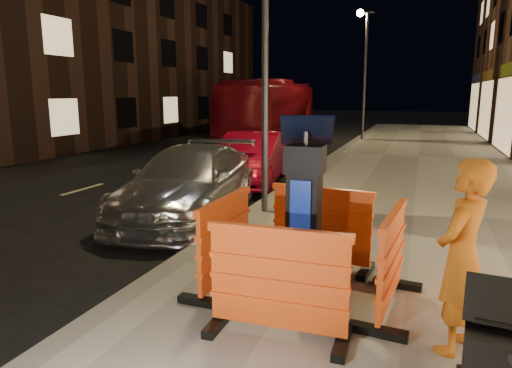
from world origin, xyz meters
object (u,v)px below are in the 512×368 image
(barrier_kerbside, at_px, (225,241))
(barrier_front, at_px, (278,283))
(car_red, at_px, (252,183))
(stroller, at_px, (498,357))
(bus_doubledecker, at_px, (271,139))
(barrier_bldgside, at_px, (391,261))
(man, at_px, (462,257))
(barrier_back, at_px, (321,227))
(car_silver, at_px, (191,216))
(parking_kiosk, at_px, (304,214))

(barrier_kerbside, bearing_deg, barrier_front, -133.70)
(car_red, relative_size, stroller, 4.27)
(bus_doubledecker, xyz_separation_m, stroller, (8.10, -19.78, 0.64))
(barrier_bldgside, height_order, man, man)
(barrier_kerbside, xyz_separation_m, man, (2.51, -0.61, 0.33))
(barrier_back, distance_m, bus_doubledecker, 18.46)
(barrier_kerbside, distance_m, barrier_bldgside, 1.90)
(car_red, xyz_separation_m, bus_doubledecker, (-3.23, 11.59, 0.00))
(barrier_back, relative_size, car_silver, 0.29)
(barrier_kerbside, bearing_deg, barrier_bldgside, -88.70)
(barrier_front, relative_size, car_silver, 0.29)
(man, bearing_deg, barrier_back, -109.06)
(car_red, bearing_deg, parking_kiosk, -73.35)
(car_silver, relative_size, man, 2.71)
(car_silver, bearing_deg, barrier_kerbside, -62.75)
(car_red, relative_size, man, 2.41)
(parking_kiosk, distance_m, barrier_back, 1.04)
(barrier_back, height_order, man, man)
(barrier_back, xyz_separation_m, car_red, (-3.11, 5.74, -0.69))
(barrier_back, relative_size, car_red, 0.33)
(barrier_bldgside, bearing_deg, barrier_kerbside, 95.30)
(barrier_back, distance_m, man, 2.23)
(barrier_front, bearing_deg, car_red, 110.49)
(barrier_kerbside, xyz_separation_m, car_silver, (-2.14, 3.11, -0.69))
(barrier_kerbside, height_order, stroller, barrier_kerbside)
(bus_doubledecker, bearing_deg, barrier_kerbside, -77.34)
(man, height_order, stroller, man)
(barrier_bldgside, bearing_deg, barrier_front, 140.30)
(barrier_bldgside, xyz_separation_m, man, (0.61, -0.61, 0.33))
(barrier_back, height_order, bus_doubledecker, bus_doubledecker)
(stroller, bearing_deg, barrier_front, 168.33)
(parking_kiosk, distance_m, car_silver, 4.52)
(barrier_kerbside, relative_size, bus_doubledecker, 0.13)
(car_red, bearing_deg, barrier_front, -76.13)
(barrier_front, bearing_deg, bus_doubledecker, 106.57)
(car_silver, relative_size, car_red, 1.13)
(barrier_bldgside, height_order, car_red, barrier_bldgside)
(car_red, height_order, man, man)
(barrier_kerbside, relative_size, man, 0.79)
(barrier_back, height_order, stroller, barrier_back)
(bus_doubledecker, bearing_deg, car_red, -78.21)
(barrier_front, height_order, man, man)
(car_red, height_order, bus_doubledecker, bus_doubledecker)
(barrier_back, bearing_deg, man, -38.67)
(barrier_bldgside, bearing_deg, barrier_back, 50.30)
(parking_kiosk, height_order, barrier_front, parking_kiosk)
(car_silver, xyz_separation_m, car_red, (-0.03, 3.58, 0.00))
(barrier_front, relative_size, barrier_back, 1.00)
(parking_kiosk, xyz_separation_m, barrier_bldgside, (0.95, 0.00, -0.43))
(barrier_back, relative_size, man, 0.79)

